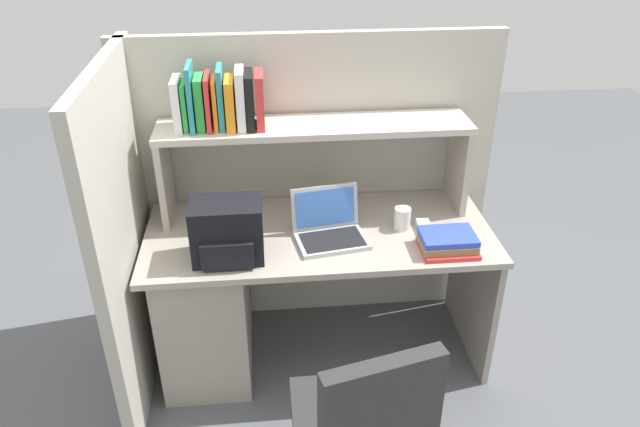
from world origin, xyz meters
name	(u,v)px	position (x,y,z in m)	size (l,w,h in m)	color
ground_plane	(319,350)	(0.00, 0.00, 0.00)	(8.00, 8.00, 0.00)	#595B60
desk	(239,292)	(-0.39, 0.00, 0.40)	(1.60, 0.70, 0.73)	#AAA093
cubicle_partition_rear	(312,185)	(0.00, 0.38, 0.78)	(1.84, 0.05, 1.55)	#B2ADA0
cubicle_partition_left	(128,238)	(-0.85, -0.05, 0.78)	(0.05, 1.06, 1.55)	#B2ADA0
overhead_hutch	(315,143)	(0.00, 0.20, 1.08)	(1.44, 0.28, 0.45)	#B3A99C
reference_books_on_shelf	(220,101)	(-0.42, 0.20, 1.30)	(0.39, 0.19, 0.29)	white
laptop	(329,228)	(0.04, -0.06, 0.78)	(0.35, 0.30, 0.22)	#B7BABF
backpack	(227,232)	(-0.41, -0.18, 0.86)	(0.30, 0.23, 0.26)	black
computer_mouse	(424,227)	(0.49, -0.04, 0.75)	(0.06, 0.10, 0.03)	silver
paper_cup	(402,218)	(0.39, -0.01, 0.78)	(0.08, 0.08, 0.10)	white
desk_book_stack	(448,243)	(0.54, -0.22, 0.77)	(0.25, 0.20, 0.08)	red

